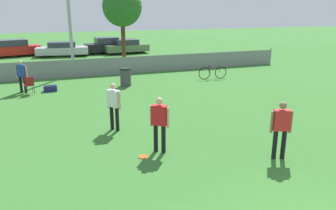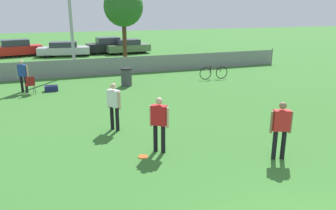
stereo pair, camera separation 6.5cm
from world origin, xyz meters
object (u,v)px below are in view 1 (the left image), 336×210
Objects in this scene: trash_bin at (126,77)px; parked_car_olive at (126,46)px; folding_chair_sideline at (29,84)px; parked_car_silver at (62,49)px; parked_car_dark at (107,46)px; tree_near_pole at (122,7)px; player_thrower_red at (159,121)px; parked_car_red at (14,48)px; player_defender_red at (281,126)px; spectator_in_blue at (22,74)px; frisbee_disc at (143,157)px; player_receiver_white at (114,103)px; bicycle_sideline at (213,73)px; gear_bag_sideline at (50,88)px.

trash_bin is 13.74m from parked_car_olive.
parked_car_silver is (2.26, 13.55, 0.11)m from folding_chair_sideline.
parked_car_olive is at bearing -28.54° from parked_car_dark.
tree_near_pole is 10.62m from folding_chair_sideline.
player_thrower_red is 0.41× the size of parked_car_dark.
tree_near_pole is at bearing -47.86° from parked_car_silver.
parked_car_silver is (4.07, -1.40, -0.07)m from parked_car_red.
parked_car_olive reaches higher than folding_chair_sideline.
player_defender_red is at bearing -71.97° from parked_car_silver.
player_thrower_red is 1.02× the size of spectator_in_blue.
spectator_in_blue is 0.36× the size of parked_car_silver.
spectator_in_blue is at bearing 111.35° from frisbee_disc.
tree_near_pole is at bearing 128.63° from player_receiver_white.
parked_car_olive is (4.15, 22.28, -0.34)m from player_thrower_red.
player_defender_red reaches higher than parked_car_silver.
bicycle_sideline reaches higher than gear_bag_sideline.
frisbee_disc is 22.96m from parked_car_olive.
folding_chair_sideline is 13.74m from parked_car_silver.
parked_car_red is 9.95m from parked_car_olive.
trash_bin is (-5.37, 0.01, 0.12)m from bicycle_sideline.
trash_bin is at bearing -71.83° from parked_car_silver.
parked_car_dark is at bearing 84.25° from trash_bin.
parked_car_red reaches higher than parked_car_olive.
bicycle_sideline is (6.95, 9.07, 0.37)m from frisbee_disc.
parked_car_olive is (3.13, 13.38, 0.14)m from trash_bin.
player_receiver_white is 7.65m from spectator_in_blue.
parked_car_olive reaches higher than trash_bin.
parked_car_dark is at bearing 110.72° from bicycle_sideline.
parked_car_red is at bearing 128.90° from player_defender_red.
gear_bag_sideline is at bearing -88.69° from parked_car_silver.
parked_car_olive reaches higher than frisbee_disc.
trash_bin is 1.52× the size of gear_bag_sideline.
folding_chair_sideline is (-6.95, 10.28, -0.46)m from player_defender_red.
trash_bin is at bearing -99.88° from parked_car_dark.
bicycle_sideline is 0.44× the size of parked_car_dark.
gear_bag_sideline is (-2.38, 9.20, 0.14)m from frisbee_disc.
player_receiver_white is at bearing 151.62° from player_thrower_red.
folding_chair_sideline is 0.90× the size of trash_bin.
trash_bin is 13.61m from parked_car_silver.
parked_car_silver is at bearing 120.90° from player_defender_red.
parked_car_silver is at bearing 84.41° from gear_bag_sideline.
parked_car_silver is (-1.64, 22.25, -0.35)m from player_thrower_red.
player_receiver_white is 7.10m from folding_chair_sideline.
trash_bin is at bearing 166.19° from folding_chair_sideline.
folding_chair_sideline is 0.20× the size of parked_car_silver.
parked_car_olive is at bearing 104.65° from bicycle_sideline.
parked_car_red is (-5.71, 23.65, -0.28)m from player_thrower_red.
gear_bag_sideline is at bearing 178.30° from trash_bin.
player_thrower_red is 0.94× the size of bicycle_sideline.
folding_chair_sideline reaches higher than frisbee_disc.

